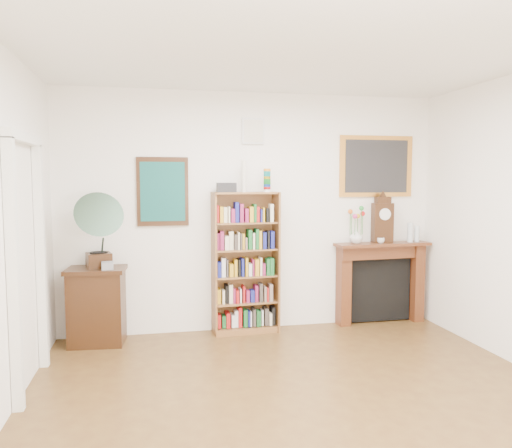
% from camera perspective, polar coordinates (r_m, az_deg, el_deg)
% --- Properties ---
extents(room, '(4.51, 5.01, 2.81)m').
position_cam_1_polar(room, '(3.51, 7.66, -1.24)').
color(room, '#4F3118').
rests_on(room, ground).
extents(door_casing, '(0.08, 1.02, 2.17)m').
position_cam_1_polar(door_casing, '(4.64, -24.66, -1.84)').
color(door_casing, white).
rests_on(door_casing, left_wall).
extents(teal_poster, '(0.58, 0.04, 0.78)m').
position_cam_1_polar(teal_poster, '(5.77, -10.62, 3.66)').
color(teal_poster, black).
rests_on(teal_poster, back_wall).
extents(small_picture, '(0.26, 0.04, 0.30)m').
position_cam_1_polar(small_picture, '(5.91, -0.32, 10.57)').
color(small_picture, white).
rests_on(small_picture, back_wall).
extents(gilt_painting, '(0.95, 0.04, 0.75)m').
position_cam_1_polar(gilt_painting, '(6.37, 13.57, 6.42)').
color(gilt_painting, '#C98734').
rests_on(gilt_painting, back_wall).
extents(bookshelf, '(0.77, 0.32, 1.89)m').
position_cam_1_polar(bookshelf, '(5.79, -1.21, -3.53)').
color(bookshelf, brown).
rests_on(bookshelf, floor).
extents(side_cabinet, '(0.65, 0.49, 0.84)m').
position_cam_1_polar(side_cabinet, '(5.74, -17.72, -8.91)').
color(side_cabinet, black).
rests_on(side_cabinet, floor).
extents(fireplace, '(1.21, 0.35, 1.01)m').
position_cam_1_polar(fireplace, '(6.44, 13.99, -5.79)').
color(fireplace, '#502212').
rests_on(fireplace, floor).
extents(gramophone, '(0.64, 0.73, 0.82)m').
position_cam_1_polar(gramophone, '(5.52, -17.76, -0.20)').
color(gramophone, black).
rests_on(gramophone, side_cabinet).
extents(cd_stack, '(0.13, 0.13, 0.08)m').
position_cam_1_polar(cd_stack, '(5.52, -16.61, -4.58)').
color(cd_stack, '#A5A6B1').
rests_on(cd_stack, side_cabinet).
extents(mantel_clock, '(0.25, 0.15, 0.57)m').
position_cam_1_polar(mantel_clock, '(6.33, 14.24, 0.39)').
color(mantel_clock, black).
rests_on(mantel_clock, fireplace).
extents(flower_vase, '(0.17, 0.17, 0.17)m').
position_cam_1_polar(flower_vase, '(6.19, 11.37, -1.41)').
color(flower_vase, silver).
rests_on(flower_vase, fireplace).
extents(teacup, '(0.10, 0.10, 0.07)m').
position_cam_1_polar(teacup, '(6.27, 14.08, -1.83)').
color(teacup, silver).
rests_on(teacup, fireplace).
extents(bottle_left, '(0.07, 0.07, 0.24)m').
position_cam_1_polar(bottle_left, '(6.50, 17.21, -0.92)').
color(bottle_left, silver).
rests_on(bottle_left, fireplace).
extents(bottle_right, '(0.06, 0.06, 0.20)m').
position_cam_1_polar(bottle_right, '(6.55, 17.92, -1.07)').
color(bottle_right, silver).
rests_on(bottle_right, fireplace).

